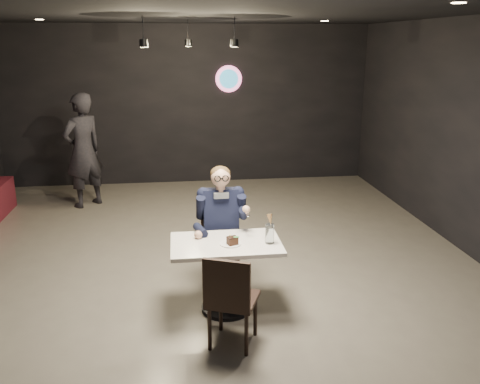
{
  "coord_description": "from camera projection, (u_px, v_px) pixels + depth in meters",
  "views": [
    {
      "loc": [
        -0.24,
        -5.33,
        2.68
      ],
      "look_at": [
        0.44,
        -0.02,
        1.09
      ],
      "focal_mm": 38.0,
      "sensor_mm": 36.0,
      "label": 1
    }
  ],
  "objects": [
    {
      "name": "floor",
      "position": [
        202.0,
        283.0,
        5.86
      ],
      "size": [
        9.0,
        9.0,
        0.0
      ],
      "primitive_type": "plane",
      "color": "#6E675B",
      "rests_on": "ground"
    },
    {
      "name": "wall_sign",
      "position": [
        229.0,
        79.0,
        9.64
      ],
      "size": [
        0.5,
        0.06,
        0.5
      ],
      "primitive_type": null,
      "color": "pink",
      "rests_on": "floor"
    },
    {
      "name": "pendant_lights",
      "position": [
        189.0,
        26.0,
        6.94
      ],
      "size": [
        1.4,
        1.2,
        0.36
      ],
      "primitive_type": "cube",
      "color": "black",
      "rests_on": "floor"
    },
    {
      "name": "main_table",
      "position": [
        226.0,
        276.0,
        5.19
      ],
      "size": [
        1.1,
        0.7,
        0.75
      ],
      "primitive_type": "cube",
      "color": "white",
      "rests_on": "floor"
    },
    {
      "name": "chair_far",
      "position": [
        221.0,
        248.0,
        5.69
      ],
      "size": [
        0.42,
        0.46,
        0.92
      ],
      "primitive_type": "cube",
      "color": "black",
      "rests_on": "floor"
    },
    {
      "name": "chair_near",
      "position": [
        233.0,
        298.0,
        4.58
      ],
      "size": [
        0.56,
        0.58,
        0.92
      ],
      "primitive_type": "cube",
      "rotation": [
        0.0,
        0.0,
        -0.39
      ],
      "color": "black",
      "rests_on": "floor"
    },
    {
      "name": "seated_man",
      "position": [
        221.0,
        226.0,
        5.61
      ],
      "size": [
        0.6,
        0.8,
        1.44
      ],
      "primitive_type": "cube",
      "color": "black",
      "rests_on": "floor"
    },
    {
      "name": "dessert_plate",
      "position": [
        230.0,
        244.0,
        5.03
      ],
      "size": [
        0.22,
        0.22,
        0.01
      ],
      "primitive_type": "cylinder",
      "color": "white",
      "rests_on": "main_table"
    },
    {
      "name": "cake_slice",
      "position": [
        232.0,
        241.0,
        4.99
      ],
      "size": [
        0.12,
        0.11,
        0.07
      ],
      "primitive_type": "cube",
      "rotation": [
        0.0,
        0.0,
        0.35
      ],
      "color": "black",
      "rests_on": "dessert_plate"
    },
    {
      "name": "mint_leaf",
      "position": [
        236.0,
        237.0,
        4.97
      ],
      "size": [
        0.06,
        0.04,
        0.01
      ],
      "primitive_type": "ellipsoid",
      "color": "#2A832F",
      "rests_on": "cake_slice"
    },
    {
      "name": "sundae_glass",
      "position": [
        270.0,
        234.0,
        5.03
      ],
      "size": [
        0.09,
        0.09,
        0.2
      ],
      "primitive_type": "cylinder",
      "color": "silver",
      "rests_on": "main_table"
    },
    {
      "name": "wafer_cone",
      "position": [
        270.0,
        220.0,
        5.02
      ],
      "size": [
        0.07,
        0.07,
        0.12
      ],
      "primitive_type": "cone",
      "rotation": [
        0.0,
        0.0,
        0.26
      ],
      "color": "tan",
      "rests_on": "sundae_glass"
    },
    {
      "name": "passerby",
      "position": [
        83.0,
        151.0,
        8.38
      ],
      "size": [
        0.82,
        0.8,
        1.9
      ],
      "primitive_type": "imported",
      "rotation": [
        0.0,
        0.0,
        3.88
      ],
      "color": "black",
      "rests_on": "floor"
    }
  ]
}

